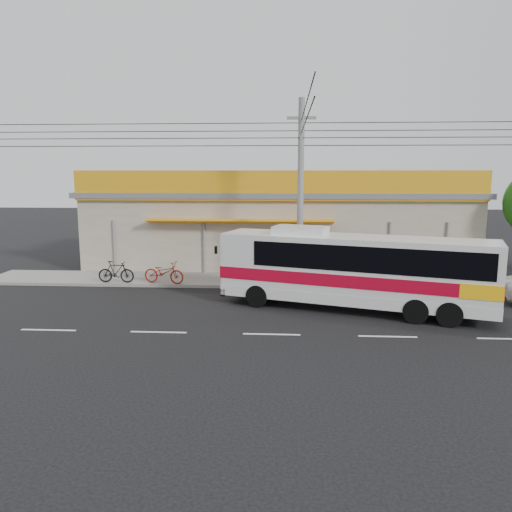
{
  "coord_description": "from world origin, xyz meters",
  "views": [
    {
      "loc": [
        0.47,
        -19.2,
        5.56
      ],
      "look_at": [
        -0.82,
        2.0,
        2.02
      ],
      "focal_mm": 35.0,
      "sensor_mm": 36.0,
      "label": 1
    }
  ],
  "objects_px": {
    "coach_bus": "(358,267)",
    "motorbike_dark": "(116,272)",
    "motorbike_red": "(164,272)",
    "utility_pole": "(301,133)"
  },
  "relations": [
    {
      "from": "utility_pole",
      "to": "coach_bus",
      "type": "bearing_deg",
      "value": -55.95
    },
    {
      "from": "utility_pole",
      "to": "motorbike_red",
      "type": "bearing_deg",
      "value": 175.72
    },
    {
      "from": "motorbike_red",
      "to": "utility_pole",
      "type": "height_order",
      "value": "utility_pole"
    },
    {
      "from": "motorbike_red",
      "to": "utility_pole",
      "type": "bearing_deg",
      "value": -82.26
    },
    {
      "from": "coach_bus",
      "to": "motorbike_dark",
      "type": "height_order",
      "value": "coach_bus"
    },
    {
      "from": "motorbike_dark",
      "to": "utility_pole",
      "type": "xyz_separation_m",
      "value": [
        9.09,
        -0.5,
        6.66
      ]
    },
    {
      "from": "motorbike_red",
      "to": "utility_pole",
      "type": "relative_size",
      "value": 0.06
    },
    {
      "from": "motorbike_red",
      "to": "utility_pole",
      "type": "distance_m",
      "value": 9.44
    },
    {
      "from": "coach_bus",
      "to": "motorbike_red",
      "type": "distance_m",
      "value": 9.81
    },
    {
      "from": "motorbike_dark",
      "to": "utility_pole",
      "type": "bearing_deg",
      "value": -92.51
    }
  ]
}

